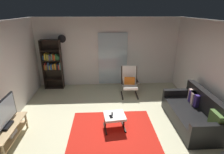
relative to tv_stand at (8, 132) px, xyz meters
name	(u,v)px	position (x,y,z in m)	size (l,w,h in m)	color
ground_plane	(112,128)	(2.33, 0.42, -0.30)	(7.02, 7.02, 0.00)	beige
wall_back	(108,53)	(2.33, 3.32, 1.00)	(5.60, 0.06, 2.60)	silver
glass_door_panel	(113,59)	(2.52, 3.26, 0.75)	(1.10, 0.01, 2.00)	silver
area_rug	(113,132)	(2.36, 0.25, -0.30)	(2.12, 1.89, 0.01)	red
tv_stand	(8,132)	(0.00, 0.00, 0.00)	(0.44, 1.20, 0.45)	tan
television	(3,115)	(0.00, 0.00, 0.45)	(0.20, 1.01, 0.63)	black
bookshelf_near_tv	(52,64)	(0.27, 3.08, 0.67)	(0.69, 0.30, 1.84)	black
leather_sofa	(193,113)	(4.47, 0.51, 0.02)	(0.90, 1.86, 0.89)	black
lounge_armchair	(129,80)	(3.05, 2.32, 0.24)	(0.57, 0.66, 1.02)	black
ottoman	(115,117)	(2.41, 0.42, 0.03)	(0.57, 0.54, 0.40)	white
tv_remote	(112,114)	(2.35, 0.44, 0.11)	(0.04, 0.14, 0.02)	black
cell_phone	(111,117)	(2.31, 0.34, 0.10)	(0.07, 0.14, 0.01)	black
wall_clock	(62,39)	(0.67, 3.25, 1.55)	(0.29, 0.03, 0.29)	silver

